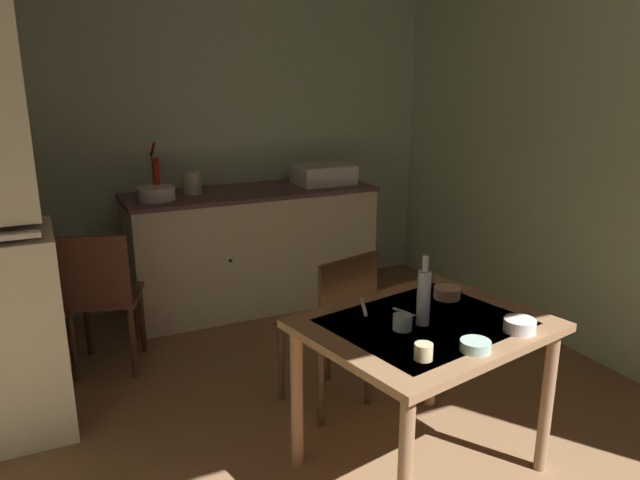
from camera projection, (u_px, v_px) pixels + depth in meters
ground_plane at (287, 425)px, 3.10m from camera, size 5.09×5.09×0.00m
wall_back at (182, 143)px, 4.53m from camera, size 4.19×0.10×2.49m
wall_right at (601, 161)px, 3.63m from camera, size 0.10×4.08×2.49m
counter_cabinet at (253, 248)px, 4.60m from camera, size 1.87×0.64×0.91m
sink_basin at (324, 174)px, 4.71m from camera, size 0.44×0.34×0.15m
hand_pump at (156, 173)px, 4.18m from camera, size 0.05×0.27×0.39m
mixing_bowl_counter at (156, 194)px, 4.12m from camera, size 0.26×0.26×0.09m
stoneware_crock at (193, 183)px, 4.32m from camera, size 0.13×0.13×0.16m
dining_table at (424, 342)px, 2.60m from camera, size 1.14×0.99×0.73m
chair_far_side at (332, 326)px, 3.15m from camera, size 0.49×0.49×0.88m
chair_by_counter at (103, 296)px, 3.54m from camera, size 0.50×0.50×0.89m
serving_bowl_wide at (520, 325)px, 2.47m from camera, size 0.13×0.13×0.06m
soup_bowl_small at (447, 293)px, 2.84m from camera, size 0.13×0.13×0.05m
sauce_dish at (475, 346)px, 2.30m from camera, size 0.12×0.12×0.04m
teacup_cream at (402, 322)px, 2.49m from camera, size 0.08×0.08×0.07m
mug_tall at (423, 352)px, 2.23m from camera, size 0.07×0.07×0.06m
glass_bottle at (424, 296)px, 2.52m from camera, size 0.06×0.06×0.31m
table_knife at (364, 307)px, 2.73m from camera, size 0.10×0.20×0.00m
teaspoon_near_bowl at (403, 312)px, 2.67m from camera, size 0.05×0.12×0.00m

